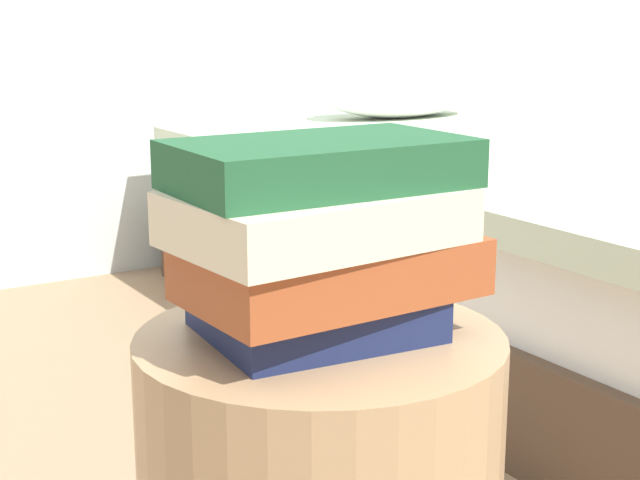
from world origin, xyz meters
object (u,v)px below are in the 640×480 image
(bed, at_px, (582,234))
(book_navy, at_px, (313,313))
(book_cream, at_px, (318,217))
(book_forest, at_px, (318,164))
(book_rust, at_px, (332,269))

(bed, relative_size, book_navy, 8.99)
(book_navy, xyz_separation_m, book_cream, (-0.01, -0.02, 0.11))
(bed, xyz_separation_m, book_forest, (-1.33, -0.87, 0.41))
(book_navy, bearing_deg, book_cream, -105.94)
(book_rust, xyz_separation_m, book_cream, (-0.02, 0.00, 0.06))
(book_navy, relative_size, book_forest, 0.76)
(book_rust, relative_size, book_forest, 1.00)
(book_cream, xyz_separation_m, book_forest, (0.01, 0.01, 0.05))
(bed, bearing_deg, book_rust, -146.65)
(book_forest, bearing_deg, book_cream, -121.43)
(bed, height_order, book_forest, book_forest)
(bed, relative_size, book_forest, 6.83)
(bed, bearing_deg, book_cream, -146.99)
(bed, relative_size, book_rust, 6.84)
(book_navy, bearing_deg, book_forest, -81.13)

